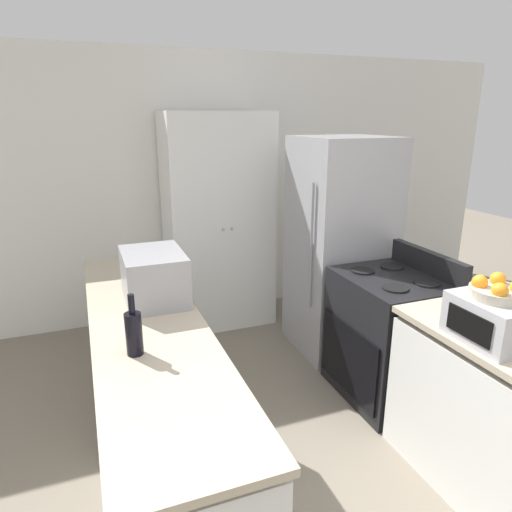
# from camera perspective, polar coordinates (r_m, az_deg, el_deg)

# --- Properties ---
(wall_back) EXTENTS (7.00, 0.06, 2.60)m
(wall_back) POSITION_cam_1_polar(r_m,az_deg,el_deg) (4.66, -7.15, 8.34)
(wall_back) COLOR white
(wall_back) RESTS_ON ground_plane
(counter_left) EXTENTS (0.60, 2.58, 0.92)m
(counter_left) POSITION_cam_1_polar(r_m,az_deg,el_deg) (2.83, -12.80, -16.67)
(counter_left) COLOR silver
(counter_left) RESTS_ON ground_plane
(counter_right) EXTENTS (0.60, 0.98, 0.92)m
(counter_right) POSITION_cam_1_polar(r_m,az_deg,el_deg) (2.94, 26.76, -16.89)
(counter_right) COLOR silver
(counter_right) RESTS_ON ground_plane
(pantry_cabinet) EXTENTS (0.99, 0.60, 2.04)m
(pantry_cabinet) POSITION_cam_1_polar(r_m,az_deg,el_deg) (4.42, -4.75, 4.25)
(pantry_cabinet) COLOR white
(pantry_cabinet) RESTS_ON ground_plane
(stove) EXTENTS (0.66, 0.78, 1.08)m
(stove) POSITION_cam_1_polar(r_m,az_deg,el_deg) (3.50, 16.19, -9.58)
(stove) COLOR black
(stove) RESTS_ON ground_plane
(refrigerator) EXTENTS (0.76, 0.73, 1.85)m
(refrigerator) POSITION_cam_1_polar(r_m,az_deg,el_deg) (3.97, 10.44, 1.07)
(refrigerator) COLOR #A3A3A8
(refrigerator) RESTS_ON ground_plane
(microwave) EXTENTS (0.36, 0.48, 0.30)m
(microwave) POSITION_cam_1_polar(r_m,az_deg,el_deg) (2.82, -12.60, -2.52)
(microwave) COLOR #939399
(microwave) RESTS_ON counter_left
(wine_bottle) EXTENTS (0.08, 0.08, 0.30)m
(wine_bottle) POSITION_cam_1_polar(r_m,az_deg,el_deg) (2.23, -15.03, -9.17)
(wine_bottle) COLOR black
(wine_bottle) RESTS_ON counter_left
(toaster_oven) EXTENTS (0.31, 0.38, 0.22)m
(toaster_oven) POSITION_cam_1_polar(r_m,az_deg,el_deg) (2.56, 27.50, -7.12)
(toaster_oven) COLOR #B2B2B7
(toaster_oven) RESTS_ON counter_right
(fruit_bowl) EXTENTS (0.26, 0.26, 0.11)m
(fruit_bowl) POSITION_cam_1_polar(r_m,az_deg,el_deg) (2.52, 27.99, -3.81)
(fruit_bowl) COLOR #B2A893
(fruit_bowl) RESTS_ON toaster_oven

